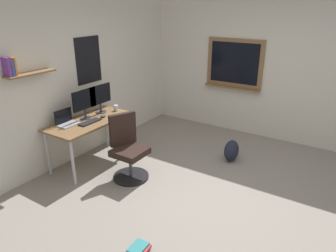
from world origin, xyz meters
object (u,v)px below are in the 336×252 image
object	(u,v)px
laptop	(66,121)
book_stack_on_floor	(140,249)
keyboard	(90,122)
desk	(90,125)
office_chair	(128,151)
coffee_mug	(116,108)
monitor_primary	(84,102)
backpack	(231,151)
computer_mouse	(103,116)
monitor_secondary	(100,97)

from	to	relation	value
laptop	book_stack_on_floor	distance (m)	2.31
keyboard	desk	bearing A→B (deg)	50.35
office_chair	coffee_mug	distance (m)	1.03
laptop	monitor_primary	distance (m)	0.41
backpack	book_stack_on_floor	world-z (taller)	backpack
monitor_primary	backpack	world-z (taller)	monitor_primary
office_chair	coffee_mug	xyz separation A→B (m)	(0.61, 0.74, 0.36)
laptop	computer_mouse	size ratio (longest dim) A/B	2.98
office_chair	monitor_secondary	bearing A→B (deg)	65.20
desk	coffee_mug	world-z (taller)	coffee_mug
desk	book_stack_on_floor	size ratio (longest dim) A/B	5.70
monitor_secondary	coffee_mug	distance (m)	0.34
laptop	keyboard	size ratio (longest dim) A/B	0.84
desk	office_chair	size ratio (longest dim) A/B	1.44
coffee_mug	book_stack_on_floor	world-z (taller)	coffee_mug
keyboard	laptop	bearing A→B (deg)	135.20
keyboard	coffee_mug	bearing A→B (deg)	4.40
monitor_secondary	keyboard	size ratio (longest dim) A/B	1.25
keyboard	coffee_mug	xyz separation A→B (m)	(0.65, 0.05, 0.04)
keyboard	backpack	world-z (taller)	keyboard
monitor_secondary	book_stack_on_floor	xyz separation A→B (m)	(-1.56, -1.96, -0.95)
computer_mouse	book_stack_on_floor	distance (m)	2.36
book_stack_on_floor	keyboard	bearing A→B (deg)	57.81
laptop	book_stack_on_floor	bearing A→B (deg)	-113.56
keyboard	computer_mouse	world-z (taller)	computer_mouse
monitor_primary	backpack	distance (m)	2.46
monitor_primary	keyboard	xyz separation A→B (m)	(-0.10, -0.19, -0.26)
keyboard	computer_mouse	xyz separation A→B (m)	(0.28, 0.00, 0.01)
laptop	monitor_secondary	xyz separation A→B (m)	(0.68, -0.05, 0.22)
desk	monitor_primary	size ratio (longest dim) A/B	2.94
computer_mouse	coffee_mug	xyz separation A→B (m)	(0.37, 0.05, 0.03)
desk	backpack	world-z (taller)	desk
computer_mouse	backpack	xyz separation A→B (m)	(1.04, -1.78, -0.56)
backpack	monitor_secondary	bearing A→B (deg)	114.02
monitor_primary	computer_mouse	distance (m)	0.36
office_chair	backpack	xyz separation A→B (m)	(1.28, -1.09, -0.23)
keyboard	book_stack_on_floor	xyz separation A→B (m)	(-1.11, -1.77, -0.69)
backpack	book_stack_on_floor	xyz separation A→B (m)	(-2.44, 0.01, -0.14)
monitor_primary	monitor_secondary	distance (m)	0.34
coffee_mug	backpack	world-z (taller)	coffee_mug
desk	backpack	xyz separation A→B (m)	(1.25, -1.86, -0.47)
laptop	computer_mouse	world-z (taller)	laptop
desk	monitor_secondary	size ratio (longest dim) A/B	2.94
computer_mouse	office_chair	bearing A→B (deg)	-109.38
coffee_mug	book_stack_on_floor	xyz separation A→B (m)	(-1.76, -1.82, -0.73)
coffee_mug	laptop	bearing A→B (deg)	168.11
office_chair	backpack	world-z (taller)	office_chair
keyboard	coffee_mug	size ratio (longest dim) A/B	4.02
desk	laptop	size ratio (longest dim) A/B	4.40
computer_mouse	coffee_mug	bearing A→B (deg)	7.69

